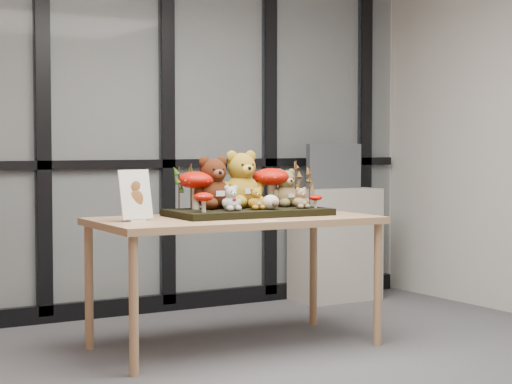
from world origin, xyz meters
TOP-DOWN VIEW (x-y plane):
  - room_shell at (0.00, 0.00)m, footprint 5.00×5.00m
  - glass_partition at (-0.00, 2.47)m, footprint 4.90×0.06m
  - display_table at (0.28, 1.19)m, footprint 1.66×0.88m
  - diorama_tray at (0.40, 1.25)m, footprint 0.95×0.51m
  - bear_pooh_yellow at (0.43, 1.38)m, footprint 0.30×0.27m
  - bear_brown_medium at (0.23, 1.37)m, footprint 0.27×0.25m
  - bear_tan_back at (0.70, 1.31)m, footprint 0.20×0.18m
  - bear_small_yellow at (0.41, 1.17)m, footprint 0.12×0.11m
  - bear_white_bow at (0.23, 1.16)m, footprint 0.13×0.12m
  - bear_beige_small at (0.69, 1.12)m, footprint 0.11×0.10m
  - plush_cream_hedgehog at (0.48, 1.13)m, footprint 0.08×0.07m
  - mushroom_back_left at (0.12, 1.39)m, footprint 0.22×0.22m
  - mushroom_back_right at (0.63, 1.35)m, footprint 0.24×0.24m
  - mushroom_front_left at (0.05, 1.14)m, footprint 0.11×0.11m
  - mushroom_front_right at (0.79, 1.11)m, footprint 0.08×0.08m
  - sprig_green_far_left at (0.01, 1.39)m, footprint 0.05×0.05m
  - sprig_green_mid_left at (0.11, 1.43)m, footprint 0.05×0.05m
  - sprig_dry_far_right at (0.79, 1.33)m, footprint 0.05×0.05m
  - sprig_dry_mid_right at (0.81, 1.21)m, footprint 0.05×0.05m
  - sprig_green_centre at (0.31, 1.43)m, footprint 0.05×0.05m
  - sign_holder at (-0.33, 1.23)m, footprint 0.21×0.09m
  - label_card at (0.31, 0.86)m, footprint 0.09×0.03m
  - cabinet at (1.75, 2.24)m, footprint 0.64×0.37m
  - monitor at (1.75, 2.26)m, footprint 0.48×0.05m

SIDE VIEW (x-z plane):
  - cabinet at x=1.75m, z-range 0.00..0.85m
  - display_table at x=0.28m, z-range 0.32..1.08m
  - label_card at x=0.31m, z-range 0.76..0.77m
  - diorama_tray at x=0.40m, z-range 0.76..0.80m
  - mushroom_front_right at x=0.79m, z-range 0.80..0.89m
  - plush_cream_hedgehog at x=0.48m, z-range 0.80..0.90m
  - mushroom_front_left at x=0.05m, z-range 0.80..0.93m
  - bear_beige_small at x=0.69m, z-range 0.80..0.94m
  - bear_small_yellow at x=0.41m, z-range 0.80..0.95m
  - bear_white_bow at x=0.23m, z-range 0.80..0.97m
  - sign_holder at x=-0.33m, z-range 0.75..1.04m
  - sprig_green_centre at x=0.31m, z-range 0.80..1.01m
  - mushroom_back_left at x=0.12m, z-range 0.80..1.05m
  - sprig_dry_mid_right at x=0.81m, z-range 0.80..1.05m
  - sprig_green_far_left at x=0.01m, z-range 0.80..1.06m
  - bear_tan_back at x=0.70m, z-range 0.80..1.06m
  - mushroom_back_right at x=0.63m, z-range 0.80..1.07m
  - sprig_green_mid_left at x=0.11m, z-range 0.80..1.07m
  - sprig_dry_far_right at x=0.79m, z-range 0.80..1.09m
  - bear_brown_medium at x=0.23m, z-range 0.80..1.15m
  - bear_pooh_yellow at x=0.43m, z-range 0.80..1.18m
  - monitor at x=1.75m, z-range 0.85..1.19m
  - glass_partition at x=0.00m, z-range 0.03..2.81m
  - room_shell at x=0.00m, z-range -0.82..4.18m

